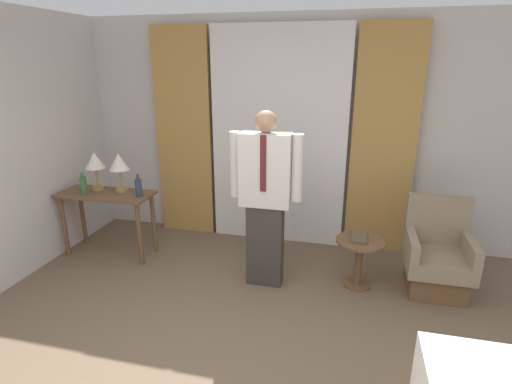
{
  "coord_description": "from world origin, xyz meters",
  "views": [
    {
      "loc": [
        0.85,
        -1.84,
        2.18
      ],
      "look_at": [
        0.02,
        1.57,
        1.02
      ],
      "focal_mm": 28.0,
      "sensor_mm": 36.0,
      "label": 1
    }
  ],
  "objects_px": {
    "person": "(266,195)",
    "bottle_by_lamp": "(139,187)",
    "bottle_near_edge": "(83,185)",
    "book": "(359,238)",
    "armchair": "(437,259)",
    "desk": "(107,204)",
    "side_table": "(359,255)",
    "table_lamp_left": "(95,162)",
    "table_lamp_right": "(119,164)"
  },
  "relations": [
    {
      "from": "armchair",
      "to": "bottle_by_lamp",
      "type": "bearing_deg",
      "value": -178.21
    },
    {
      "from": "book",
      "to": "table_lamp_left",
      "type": "bearing_deg",
      "value": 177.27
    },
    {
      "from": "armchair",
      "to": "book",
      "type": "relative_size",
      "value": 3.56
    },
    {
      "from": "book",
      "to": "armchair",
      "type": "bearing_deg",
      "value": 8.93
    },
    {
      "from": "table_lamp_left",
      "to": "bottle_by_lamp",
      "type": "relative_size",
      "value": 1.73
    },
    {
      "from": "desk",
      "to": "armchair",
      "type": "bearing_deg",
      "value": 1.15
    },
    {
      "from": "table_lamp_left",
      "to": "bottle_near_edge",
      "type": "xyz_separation_m",
      "value": [
        -0.04,
        -0.19,
        -0.22
      ]
    },
    {
      "from": "bottle_by_lamp",
      "to": "book",
      "type": "distance_m",
      "value": 2.4
    },
    {
      "from": "bottle_near_edge",
      "to": "book",
      "type": "relative_size",
      "value": 1.01
    },
    {
      "from": "person",
      "to": "side_table",
      "type": "relative_size",
      "value": 3.45
    },
    {
      "from": "table_lamp_right",
      "to": "bottle_near_edge",
      "type": "bearing_deg",
      "value": -151.54
    },
    {
      "from": "table_lamp_right",
      "to": "side_table",
      "type": "relative_size",
      "value": 0.87
    },
    {
      "from": "desk",
      "to": "armchair",
      "type": "height_order",
      "value": "armchair"
    },
    {
      "from": "desk",
      "to": "side_table",
      "type": "bearing_deg",
      "value": -1.31
    },
    {
      "from": "table_lamp_left",
      "to": "side_table",
      "type": "xyz_separation_m",
      "value": [
        2.98,
        -0.16,
        -0.73
      ]
    },
    {
      "from": "armchair",
      "to": "desk",
      "type": "bearing_deg",
      "value": -178.85
    },
    {
      "from": "person",
      "to": "armchair",
      "type": "xyz_separation_m",
      "value": [
        1.67,
        0.28,
        -0.62
      ]
    },
    {
      "from": "person",
      "to": "bottle_near_edge",
      "type": "bearing_deg",
      "value": 176.96
    },
    {
      "from": "desk",
      "to": "side_table",
      "type": "height_order",
      "value": "desk"
    },
    {
      "from": "table_lamp_right",
      "to": "person",
      "type": "distance_m",
      "value": 1.78
    },
    {
      "from": "bottle_by_lamp",
      "to": "book",
      "type": "relative_size",
      "value": 1.01
    },
    {
      "from": "table_lamp_left",
      "to": "table_lamp_right",
      "type": "bearing_deg",
      "value": 0.0
    },
    {
      "from": "bottle_near_edge",
      "to": "armchair",
      "type": "bearing_deg",
      "value": 2.57
    },
    {
      "from": "desk",
      "to": "side_table",
      "type": "relative_size",
      "value": 2.11
    },
    {
      "from": "book",
      "to": "table_lamp_right",
      "type": "bearing_deg",
      "value": 176.96
    },
    {
      "from": "desk",
      "to": "table_lamp_right",
      "type": "xyz_separation_m",
      "value": [
        0.15,
        0.09,
        0.46
      ]
    },
    {
      "from": "bottle_by_lamp",
      "to": "side_table",
      "type": "bearing_deg",
      "value": -0.92
    },
    {
      "from": "person",
      "to": "book",
      "type": "xyz_separation_m",
      "value": [
        0.91,
        0.16,
        -0.42
      ]
    },
    {
      "from": "desk",
      "to": "table_lamp_right",
      "type": "bearing_deg",
      "value": 31.29
    },
    {
      "from": "table_lamp_left",
      "to": "armchair",
      "type": "distance_m",
      "value": 3.8
    },
    {
      "from": "person",
      "to": "book",
      "type": "bearing_deg",
      "value": 10.07
    },
    {
      "from": "person",
      "to": "side_table",
      "type": "distance_m",
      "value": 1.11
    },
    {
      "from": "bottle_by_lamp",
      "to": "person",
      "type": "height_order",
      "value": "person"
    },
    {
      "from": "table_lamp_left",
      "to": "bottle_near_edge",
      "type": "distance_m",
      "value": 0.29
    },
    {
      "from": "desk",
      "to": "armchair",
      "type": "distance_m",
      "value": 3.59
    },
    {
      "from": "table_lamp_left",
      "to": "side_table",
      "type": "relative_size",
      "value": 0.87
    },
    {
      "from": "desk",
      "to": "armchair",
      "type": "xyz_separation_m",
      "value": [
        3.57,
        0.07,
        -0.29
      ]
    },
    {
      "from": "bottle_near_edge",
      "to": "person",
      "type": "xyz_separation_m",
      "value": [
        2.1,
        -0.11,
        0.09
      ]
    },
    {
      "from": "table_lamp_right",
      "to": "person",
      "type": "height_order",
      "value": "person"
    },
    {
      "from": "table_lamp_left",
      "to": "book",
      "type": "xyz_separation_m",
      "value": [
        2.97,
        -0.14,
        -0.55
      ]
    },
    {
      "from": "armchair",
      "to": "side_table",
      "type": "height_order",
      "value": "armchair"
    },
    {
      "from": "armchair",
      "to": "side_table",
      "type": "relative_size",
      "value": 1.78
    },
    {
      "from": "side_table",
      "to": "book",
      "type": "distance_m",
      "value": 0.18
    },
    {
      "from": "bottle_by_lamp",
      "to": "bottle_near_edge",
      "type": "bearing_deg",
      "value": -173.64
    },
    {
      "from": "desk",
      "to": "person",
      "type": "relative_size",
      "value": 0.61
    },
    {
      "from": "armchair",
      "to": "table_lamp_right",
      "type": "bearing_deg",
      "value": 179.64
    },
    {
      "from": "side_table",
      "to": "book",
      "type": "bearing_deg",
      "value": 139.01
    },
    {
      "from": "person",
      "to": "bottle_by_lamp",
      "type": "bearing_deg",
      "value": 172.88
    },
    {
      "from": "table_lamp_left",
      "to": "person",
      "type": "distance_m",
      "value": 2.08
    },
    {
      "from": "table_lamp_left",
      "to": "table_lamp_right",
      "type": "height_order",
      "value": "same"
    }
  ]
}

